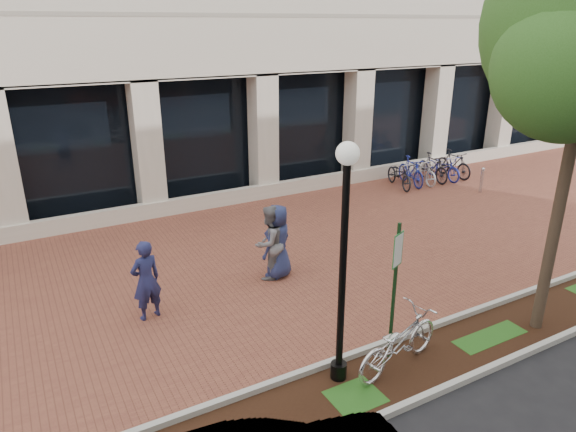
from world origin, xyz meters
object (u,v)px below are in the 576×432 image
locked_bicycle (398,341)px  pedestrian_left (146,280)px  pedestrian_mid (270,243)px  pedestrian_right (278,242)px  bollard (482,180)px  parking_sign (396,276)px  bike_rack_cluster (427,169)px  lamppost (343,255)px

locked_bicycle → pedestrian_left: 5.12m
pedestrian_mid → pedestrian_right: size_ratio=1.00×
pedestrian_mid → bollard: 9.94m
parking_sign → bike_rack_cluster: size_ratio=0.75×
bike_rack_cluster → lamppost: bearing=-131.6°
bollard → parking_sign: bearing=-146.5°
locked_bicycle → pedestrian_mid: 4.22m
locked_bicycle → bollard: size_ratio=2.18×
pedestrian_mid → bollard: size_ratio=1.93×
pedestrian_mid → parking_sign: bearing=75.4°
lamppost → bike_rack_cluster: bearing=40.2°
locked_bicycle → bollard: (9.28, 6.38, -0.06)m
pedestrian_right → bollard: (9.48, 2.23, -0.43)m
pedestrian_mid → bollard: pedestrian_mid is taller
pedestrian_left → bike_rack_cluster: pedestrian_left is taller
pedestrian_left → bollard: size_ratio=1.84×
bollard → locked_bicycle: bearing=-145.5°
parking_sign → pedestrian_mid: size_ratio=1.46×
bollard → pedestrian_left: bearing=-168.5°
pedestrian_left → pedestrian_right: (3.23, 0.36, 0.04)m
lamppost → pedestrian_left: (-2.35, 3.53, -1.49)m
pedestrian_left → bike_rack_cluster: bearing=-172.8°
parking_sign → bollard: parking_sign is taller
lamppost → pedestrian_right: bearing=77.3°
lamppost → pedestrian_right: lamppost is taller
locked_bicycle → pedestrian_right: 4.17m
lamppost → bike_rack_cluster: 12.67m
locked_bicycle → pedestrian_mid: bearing=-6.4°
pedestrian_right → lamppost: bearing=50.2°
bollard → bike_rack_cluster: 2.12m
locked_bicycle → pedestrian_left: size_ratio=1.19×
pedestrian_left → bike_rack_cluster: 12.77m
locked_bicycle → pedestrian_right: pedestrian_right is taller
lamppost → bollard: bearing=30.6°
pedestrian_mid → bike_rack_cluster: 9.83m
parking_sign → lamppost: 1.34m
pedestrian_left → locked_bicycle: bearing=118.4°
parking_sign → lamppost: size_ratio=0.64×
pedestrian_left → pedestrian_right: bearing=172.6°
lamppost → bike_rack_cluster: (9.57, 8.09, -1.85)m
lamppost → bike_rack_cluster: lamppost is taller
parking_sign → pedestrian_right: size_ratio=1.46×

